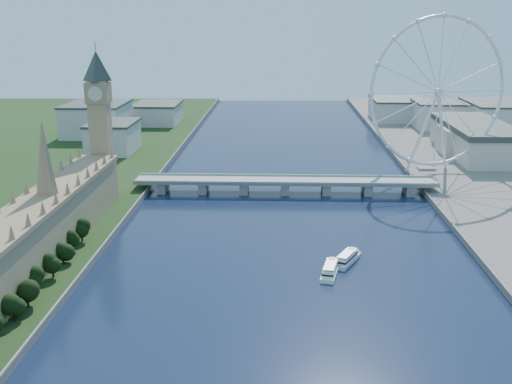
{
  "coord_description": "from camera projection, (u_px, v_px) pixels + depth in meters",
  "views": [
    {
      "loc": [
        -4.14,
        -155.7,
        123.65
      ],
      "look_at": [
        -17.95,
        210.0,
        24.47
      ],
      "focal_mm": 45.0,
      "sensor_mm": 36.0,
      "label": 1
    }
  ],
  "objects": [
    {
      "name": "tree_row",
      "position": [
        5.0,
        315.0,
        255.35
      ],
      "size": [
        8.53,
        216.53,
        21.68
      ],
      "color": "black",
      "rests_on": "ground"
    },
    {
      "name": "parliament_range",
      "position": [
        50.0,
        220.0,
        346.16
      ],
      "size": [
        24.0,
        200.0,
        70.0
      ],
      "color": "tan",
      "rests_on": "ground"
    },
    {
      "name": "tour_boat_near",
      "position": [
        330.0,
        274.0,
        320.43
      ],
      "size": [
        12.49,
        28.68,
        6.13
      ],
      "primitive_type": null,
      "rotation": [
        0.0,
        0.0,
        -0.2
      ],
      "color": "white",
      "rests_on": "ground"
    },
    {
      "name": "county_hall",
      "position": [
        474.0,
        157.0,
        590.73
      ],
      "size": [
        54.0,
        144.0,
        35.0
      ],
      "primitive_type": null,
      "color": "beige",
      "rests_on": "ground"
    },
    {
      "name": "westminster_bridge",
      "position": [
        285.0,
        184.0,
        469.98
      ],
      "size": [
        220.0,
        22.0,
        9.5
      ],
      "color": "gray",
      "rests_on": "ground"
    },
    {
      "name": "city_skyline",
      "position": [
        319.0,
        117.0,
        716.7
      ],
      "size": [
        505.0,
        280.0,
        32.0
      ],
      "color": "beige",
      "rests_on": "ground"
    },
    {
      "name": "big_ben",
      "position": [
        99.0,
        105.0,
        437.74
      ],
      "size": [
        20.02,
        20.02,
        110.0
      ],
      "color": "tan",
      "rests_on": "ground"
    },
    {
      "name": "tour_boat_far",
      "position": [
        346.0,
        263.0,
        335.69
      ],
      "size": [
        18.41,
        27.88,
        6.08
      ],
      "primitive_type": null,
      "rotation": [
        0.0,
        0.0,
        -0.45
      ],
      "color": "white",
      "rests_on": "ground"
    },
    {
      "name": "london_eye",
      "position": [
        438.0,
        93.0,
        502.81
      ],
      "size": [
        113.6,
        39.12,
        124.3
      ],
      "color": "silver",
      "rests_on": "ground"
    }
  ]
}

